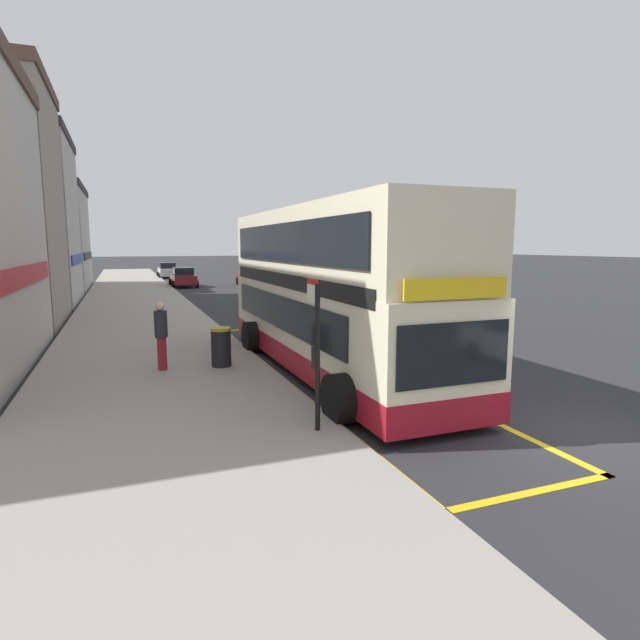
# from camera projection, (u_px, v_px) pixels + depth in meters

# --- Properties ---
(ground_plane) EXTENTS (260.00, 260.00, 0.00)m
(ground_plane) POSITION_uv_depth(u_px,v_px,m) (231.00, 291.00, 38.77)
(ground_plane) COLOR #28282B
(pavement_near) EXTENTS (6.00, 76.00, 0.14)m
(pavement_near) POSITION_uv_depth(u_px,v_px,m) (133.00, 293.00, 36.26)
(pavement_near) COLOR gray
(pavement_near) RESTS_ON ground
(double_decker_bus) EXTENTS (3.28, 11.40, 4.40)m
(double_decker_bus) POSITION_uv_depth(u_px,v_px,m) (329.00, 296.00, 13.87)
(double_decker_bus) COLOR beige
(double_decker_bus) RESTS_ON ground
(bus_bay_markings) EXTENTS (3.07, 15.34, 0.01)m
(bus_bay_markings) POSITION_uv_depth(u_px,v_px,m) (328.00, 370.00, 14.15)
(bus_bay_markings) COLOR gold
(bus_bay_markings) RESTS_ON ground
(bus_stop_sign) EXTENTS (0.09, 0.51, 2.71)m
(bus_stop_sign) POSITION_uv_depth(u_px,v_px,m) (316.00, 342.00, 9.04)
(bus_stop_sign) COLOR black
(bus_stop_sign) RESTS_ON pavement_near
(terrace_end) EXTENTS (7.63, 9.33, 10.82)m
(terrace_end) POSITION_uv_depth(u_px,v_px,m) (2.00, 218.00, 29.39)
(terrace_end) COLOR #B2ADA8
(terrace_end) RESTS_ON ground
(terrace_annex) EXTENTS (9.15, 11.17, 8.96)m
(terrace_annex) POSITION_uv_depth(u_px,v_px,m) (22.00, 237.00, 39.28)
(terrace_annex) COLOR #B2ADA8
(terrace_annex) RESTS_ON ground
(parked_car_maroon_behind) EXTENTS (2.09, 4.20, 1.62)m
(parked_car_maroon_behind) POSITION_uv_depth(u_px,v_px,m) (251.00, 276.00, 44.22)
(parked_car_maroon_behind) COLOR maroon
(parked_car_maroon_behind) RESTS_ON ground
(parked_car_silver_distant) EXTENTS (2.09, 4.20, 1.62)m
(parked_car_silver_distant) POSITION_uv_depth(u_px,v_px,m) (168.00, 270.00, 54.01)
(parked_car_silver_distant) COLOR #B2B5BA
(parked_car_silver_distant) RESTS_ON ground
(parked_car_maroon_ahead) EXTENTS (2.09, 4.20, 1.62)m
(parked_car_maroon_ahead) POSITION_uv_depth(u_px,v_px,m) (183.00, 277.00, 42.23)
(parked_car_maroon_ahead) COLOR maroon
(parked_car_maroon_ahead) RESTS_ON ground
(pedestrian_waiting_near_sign) EXTENTS (0.34, 0.34, 1.82)m
(pedestrian_waiting_near_sign) POSITION_uv_depth(u_px,v_px,m) (161.00, 333.00, 13.50)
(pedestrian_waiting_near_sign) COLOR maroon
(pedestrian_waiting_near_sign) RESTS_ON pavement_near
(litter_bin) EXTENTS (0.57, 0.57, 1.07)m
(litter_bin) POSITION_uv_depth(u_px,v_px,m) (221.00, 347.00, 13.99)
(litter_bin) COLOR black
(litter_bin) RESTS_ON pavement_near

